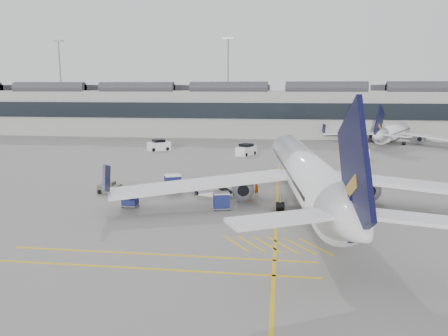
# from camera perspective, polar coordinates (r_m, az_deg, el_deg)

# --- Properties ---
(ground) EXTENTS (220.00, 220.00, 0.00)m
(ground) POSITION_cam_1_polar(r_m,az_deg,el_deg) (41.35, -7.20, -5.95)
(ground) COLOR gray
(ground) RESTS_ON ground
(terminal) EXTENTS (200.00, 20.45, 12.40)m
(terminal) POSITION_cam_1_polar(r_m,az_deg,el_deg) (110.89, 2.21, 7.57)
(terminal) COLOR #9E9E99
(terminal) RESTS_ON ground
(light_masts) EXTENTS (113.00, 0.60, 25.45)m
(light_masts) POSITION_cam_1_polar(r_m,az_deg,el_deg) (124.96, 2.07, 11.72)
(light_masts) COLOR slate
(light_masts) RESTS_ON ground
(apron_markings) EXTENTS (0.25, 60.00, 0.01)m
(apron_markings) POSITION_cam_1_polar(r_m,az_deg,el_deg) (49.72, 7.01, -3.15)
(apron_markings) COLOR gold
(apron_markings) RESTS_ON ground
(airliner_main) EXTENTS (38.50, 42.26, 11.24)m
(airliner_main) POSITION_cam_1_polar(r_m,az_deg,el_deg) (43.85, 10.65, -0.67)
(airliner_main) COLOR white
(airliner_main) RESTS_ON ground
(airliner_far) EXTENTS (27.59, 30.43, 8.82)m
(airliner_far) POSITION_cam_1_polar(r_m,az_deg,el_deg) (99.01, 21.52, 4.46)
(airliner_far) COLOR white
(airliner_far) RESTS_ON ground
(belt_loader) EXTENTS (4.50, 2.39, 1.78)m
(belt_loader) POSITION_cam_1_polar(r_m,az_deg,el_deg) (48.04, -1.88, -2.92)
(belt_loader) COLOR silver
(belt_loader) RESTS_ON ground
(baggage_cart_a) EXTENTS (2.36, 2.19, 1.98)m
(baggage_cart_a) POSITION_cam_1_polar(r_m,az_deg,el_deg) (49.54, -6.70, -1.94)
(baggage_cart_a) COLOR gray
(baggage_cart_a) RESTS_ON ground
(baggage_cart_b) EXTENTS (1.89, 1.68, 1.69)m
(baggage_cart_b) POSITION_cam_1_polar(r_m,az_deg,el_deg) (42.25, -0.36, -4.24)
(baggage_cart_b) COLOR gray
(baggage_cart_b) RESTS_ON ground
(baggage_cart_c) EXTENTS (1.56, 1.29, 1.60)m
(baggage_cart_c) POSITION_cam_1_polar(r_m,az_deg,el_deg) (44.20, -12.18, -3.89)
(baggage_cart_c) COLOR gray
(baggage_cart_c) RESTS_ON ground
(baggage_cart_d) EXTENTS (1.93, 1.79, 1.63)m
(baggage_cart_d) POSITION_cam_1_polar(r_m,az_deg,el_deg) (48.54, -3.19, -2.37)
(baggage_cart_d) COLOR gray
(baggage_cart_d) RESTS_ON ground
(ramp_agent_a) EXTENTS (0.65, 0.67, 1.54)m
(ramp_agent_a) POSITION_cam_1_polar(r_m,az_deg,el_deg) (47.65, 4.29, -2.75)
(ramp_agent_a) COLOR #F1500C
(ramp_agent_a) RESTS_ON ground
(ramp_agent_b) EXTENTS (0.95, 0.86, 1.59)m
(ramp_agent_b) POSITION_cam_1_polar(r_m,az_deg,el_deg) (45.38, 3.15, -3.38)
(ramp_agent_b) COLOR #FF650D
(ramp_agent_b) RESTS_ON ground
(pushback_tug) EXTENTS (2.47, 1.64, 1.32)m
(pushback_tug) POSITION_cam_1_polar(r_m,az_deg,el_deg) (50.41, -14.74, -2.56)
(pushback_tug) COLOR #474B3F
(pushback_tug) RESTS_ON ground
(safety_cone_nose) EXTENTS (0.34, 0.34, 0.48)m
(safety_cone_nose) POSITION_cam_1_polar(r_m,az_deg,el_deg) (61.78, 6.62, -0.26)
(safety_cone_nose) COLOR #F24C0A
(safety_cone_nose) RESTS_ON ground
(safety_cone_engine) EXTENTS (0.40, 0.40, 0.55)m
(safety_cone_engine) POSITION_cam_1_polar(r_m,az_deg,el_deg) (46.27, 15.66, -4.14)
(safety_cone_engine) COLOR #F24C0A
(safety_cone_engine) RESTS_ON ground
(service_van_left) EXTENTS (4.51, 3.99, 2.10)m
(service_van_left) POSITION_cam_1_polar(r_m,az_deg,el_deg) (83.21, -8.51, 2.92)
(service_van_left) COLOR silver
(service_van_left) RESTS_ON ground
(service_van_mid) EXTENTS (3.67, 4.41, 2.03)m
(service_van_mid) POSITION_cam_1_polar(r_m,az_deg,el_deg) (76.55, 2.92, 2.36)
(service_van_mid) COLOR silver
(service_van_mid) RESTS_ON ground
(service_van_right) EXTENTS (4.33, 2.60, 2.09)m
(service_van_right) POSITION_cam_1_polar(r_m,az_deg,el_deg) (75.75, 16.94, 1.86)
(service_van_right) COLOR silver
(service_van_right) RESTS_ON ground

